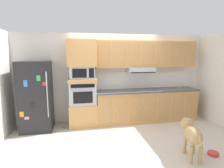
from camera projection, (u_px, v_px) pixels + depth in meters
name	position (u px, v px, depth m)	size (l,w,h in m)	color
ground_plane	(122.00, 133.00, 4.52)	(9.60, 9.60, 0.00)	beige
back_kitchen_wall	(114.00, 77.00, 5.39)	(6.20, 0.12, 2.50)	silver
refrigerator	(36.00, 96.00, 4.63)	(0.76, 0.73, 1.76)	black
oven_base_cabinet	(83.00, 114.00, 5.02)	(0.74, 0.62, 0.60)	tan
built_in_oven	(83.00, 93.00, 4.92)	(0.70, 0.62, 0.60)	#A8AAAF
appliance_mid_shelf	(82.00, 80.00, 4.86)	(0.74, 0.62, 0.10)	tan
microwave	(82.00, 72.00, 4.83)	(0.64, 0.54, 0.32)	#A8AAAF
appliance_upper_cabinet	(81.00, 53.00, 4.75)	(0.74, 0.62, 0.68)	tan
lower_cabinet_run	(147.00, 106.00, 5.34)	(2.94, 0.63, 0.88)	tan
countertop_slab	(147.00, 90.00, 5.27)	(2.98, 0.64, 0.04)	#4C4C51
backsplash_panel	(144.00, 80.00, 5.50)	(2.98, 0.02, 0.50)	silver
upper_cabinet_with_hood	(146.00, 55.00, 5.22)	(2.94, 0.48, 0.88)	tan
screwdriver	(180.00, 87.00, 5.54)	(0.14, 0.13, 0.03)	yellow
dog	(192.00, 133.00, 3.43)	(0.42, 0.93, 0.69)	tan
dog_food_bowl	(213.00, 154.00, 3.53)	(0.20, 0.20, 0.06)	red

